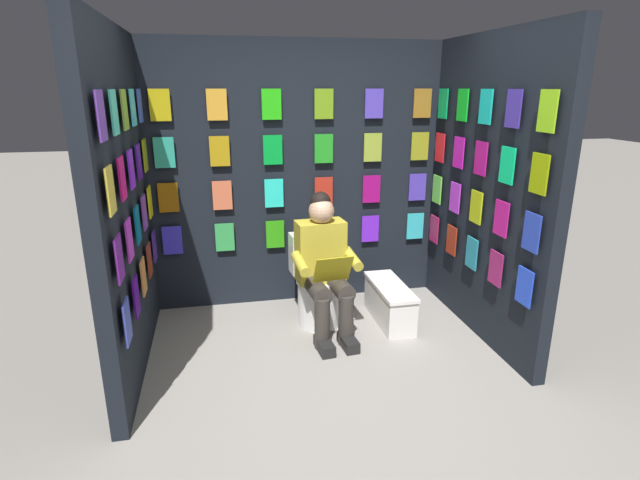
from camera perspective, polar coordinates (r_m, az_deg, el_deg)
ground_plane at (r=3.38m, az=3.16°, el=-19.10°), size 30.00×30.00×0.00m
display_wall_back at (r=4.63m, az=-2.62°, el=7.34°), size 2.77×0.14×2.41m
display_wall_left at (r=4.20m, az=18.72°, el=5.42°), size 0.14×1.83×2.41m
display_wall_right at (r=3.69m, az=-21.79°, el=3.55°), size 0.14×1.83×2.41m
toilet at (r=4.37m, az=-0.34°, el=-5.32°), size 0.42×0.57×0.77m
person_reading at (r=4.07m, az=0.53°, el=-2.93°), size 0.55×0.71×1.19m
comic_longbox_near at (r=4.45m, az=8.03°, el=-7.18°), size 0.27×0.73×0.35m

